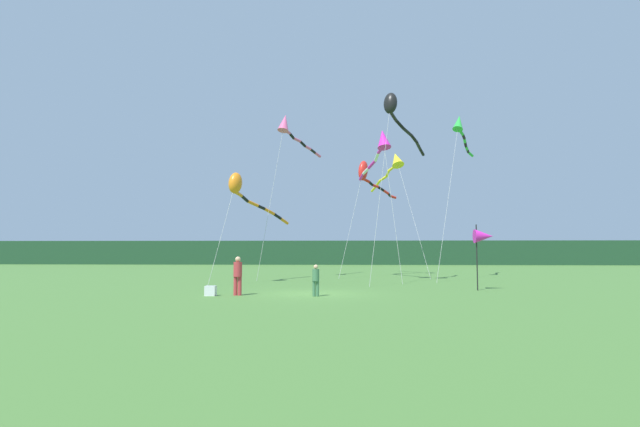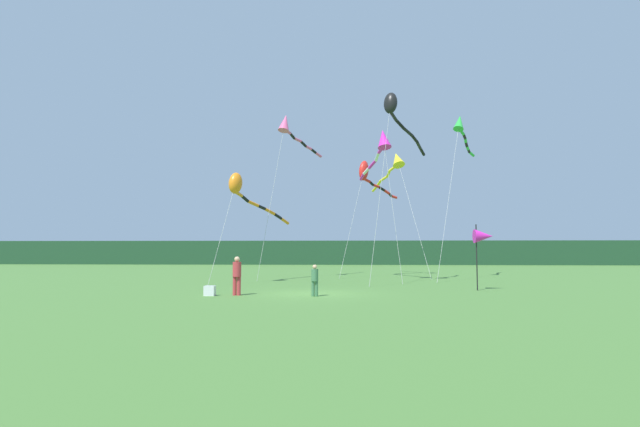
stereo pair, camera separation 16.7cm
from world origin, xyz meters
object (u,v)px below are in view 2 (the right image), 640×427
at_px(banner_flag_pole, 483,237).
at_px(kite_black, 395,111).
at_px(kite_rainbow, 289,128).
at_px(kite_green, 461,129).
at_px(person_adult, 237,274).
at_px(cooler_box, 210,291).
at_px(kite_yellow, 395,163).
at_px(kite_orange, 242,189).
at_px(kite_magenta, 381,144).
at_px(person_child, 315,279).
at_px(kite_red, 367,174).

distance_m(banner_flag_pole, kite_black, 10.06).
distance_m(kite_rainbow, kite_green, 12.28).
xyz_separation_m(person_adult, cooler_box, (-1.12, -0.24, -0.73)).
bearing_deg(kite_rainbow, cooler_box, -97.51).
bearing_deg(kite_green, kite_yellow, 140.46).
distance_m(cooler_box, kite_orange, 9.95).
bearing_deg(banner_flag_pole, kite_magenta, 123.06).
distance_m(person_child, cooler_box, 4.59).
distance_m(banner_flag_pole, kite_red, 14.30).
height_order(kite_magenta, kite_yellow, kite_yellow).
xyz_separation_m(kite_yellow, kite_orange, (-10.14, -9.09, -3.17)).
bearing_deg(cooler_box, kite_rainbow, 82.49).
xyz_separation_m(person_adult, banner_flag_pole, (11.52, 3.30, 1.68)).
bearing_deg(kite_magenta, kite_black, -67.26).
relative_size(cooler_box, kite_green, 0.04).
relative_size(banner_flag_pole, kite_rainbow, 0.28).
height_order(person_child, kite_orange, kite_orange).
xyz_separation_m(kite_rainbow, kite_magenta, (6.37, -2.89, -1.89)).
bearing_deg(banner_flag_pole, kite_yellow, 102.10).
height_order(person_child, kite_magenta, kite_magenta).
xyz_separation_m(person_adult, kite_black, (7.77, 8.41, 9.50)).
distance_m(cooler_box, banner_flag_pole, 13.35).
relative_size(person_child, kite_magenta, 0.14).
distance_m(person_child, banner_flag_pole, 9.04).
relative_size(person_adult, cooler_box, 3.73).
relative_size(kite_magenta, kite_red, 1.11).
bearing_deg(cooler_box, kite_red, 64.96).
bearing_deg(kite_orange, kite_magenta, 14.08).
bearing_deg(kite_black, kite_rainbow, 146.58).
relative_size(cooler_box, kite_rainbow, 0.04).
height_order(kite_magenta, kite_red, kite_magenta).
relative_size(person_adult, banner_flag_pole, 0.52).
bearing_deg(person_child, person_adult, 175.36).
height_order(kite_yellow, kite_green, kite_green).
bearing_deg(kite_black, kite_red, 101.78).
relative_size(banner_flag_pole, kite_yellow, 0.33).
distance_m(kite_rainbow, kite_orange, 7.48).
bearing_deg(kite_orange, banner_flag_pole, -19.99).
relative_size(person_adult, kite_green, 0.15).
bearing_deg(kite_black, kite_magenta, 112.74).
xyz_separation_m(kite_rainbow, kite_black, (7.14, -4.71, -0.27)).
relative_size(kite_green, kite_red, 1.32).
distance_m(banner_flag_pole, kite_magenta, 10.33).
xyz_separation_m(cooler_box, kite_magenta, (8.14, 10.47, 8.61)).
distance_m(person_child, kite_rainbow, 16.93).
height_order(kite_orange, kite_red, kite_red).
height_order(kite_yellow, kite_black, kite_black).
relative_size(person_adult, kite_magenta, 0.17).
height_order(person_child, cooler_box, person_child).
distance_m(person_child, kite_red, 17.56).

